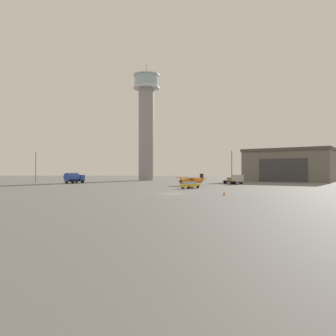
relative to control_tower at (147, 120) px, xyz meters
The scene contains 10 objects.
ground_plane 76.60m from the control_tower, 82.80° to the right, with size 400.00×400.00×0.00m, color #60605E.
control_tower is the anchor object (origin of this frame).
hangar 55.36m from the control_tower, 10.99° to the right, with size 35.79×33.94×11.18m.
airplane_orange 53.10m from the control_tower, 73.25° to the right, with size 7.48×8.90×2.90m.
truck_flatbed_silver 50.06m from the control_tower, 53.94° to the right, with size 4.87×6.87×2.56m.
truck_fuel_tanker_blue 42.33m from the control_tower, 120.77° to the right, with size 4.96×6.43×3.04m.
car_yellow 63.22m from the control_tower, 77.48° to the right, with size 4.22×4.12×1.37m.
light_post_west 42.49m from the control_tower, 45.06° to the right, with size 0.44×0.44×9.90m.
light_post_north 43.46m from the control_tower, 147.97° to the right, with size 0.44×0.44×9.90m.
traffic_cone_near_left 81.02m from the control_tower, 77.69° to the right, with size 0.36×0.36×0.62m.
Camera 1 is at (-0.81, -50.52, 3.53)m, focal length 34.28 mm.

